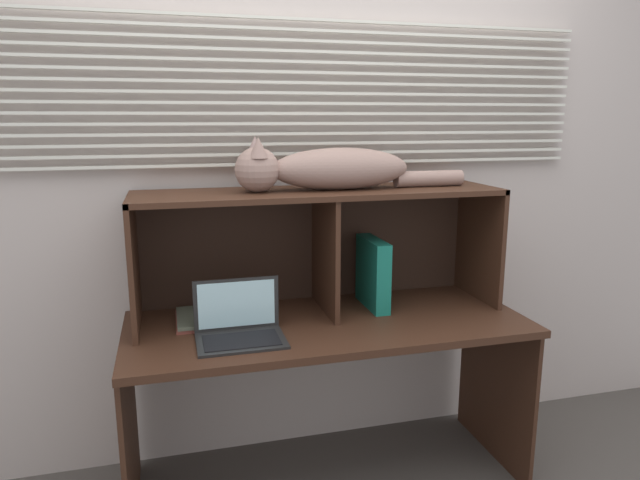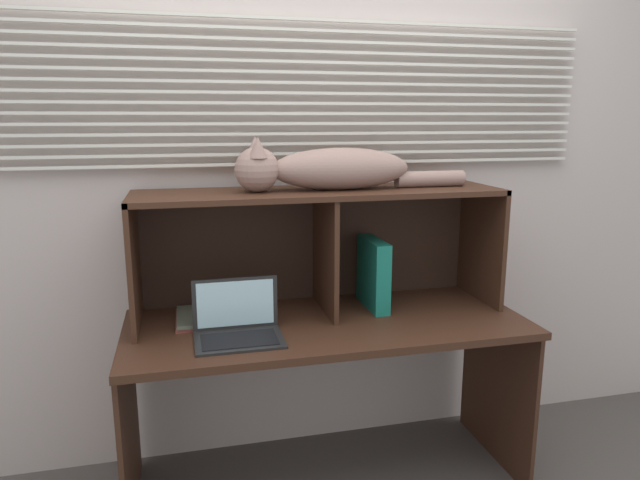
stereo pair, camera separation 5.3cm
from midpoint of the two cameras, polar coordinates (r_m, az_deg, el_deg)
The scene contains 7 objects.
back_panel_with_blinds at distance 2.55m, azimuth -0.71°, elevation 6.25°, with size 4.40×0.08×2.50m.
desk at distance 2.36m, azimuth 1.39°, elevation -11.03°, with size 1.60×0.66×0.72m.
hutch_shelf_unit at distance 2.37m, azimuth 0.48°, elevation 1.42°, with size 1.50×0.39×0.51m.
cat at distance 2.31m, azimuth 1.23°, elevation 7.16°, with size 0.97×0.19×0.22m.
laptop at distance 2.15m, azimuth -7.52°, elevation -8.57°, with size 0.32×0.23×0.21m.
binder_upright at distance 2.45m, azimuth 5.97°, elevation -3.34°, with size 0.06×0.27×0.30m, color #177563.
book_stack at distance 2.36m, azimuth -11.54°, elevation -7.62°, with size 0.17×0.26×0.03m.
Camera 2 is at (-0.54, -1.92, 1.52)m, focal length 31.95 mm.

